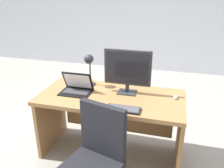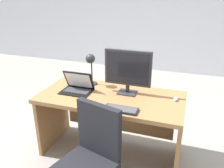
{
  "view_description": "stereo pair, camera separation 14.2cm",
  "coord_description": "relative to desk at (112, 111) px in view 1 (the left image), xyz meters",
  "views": [
    {
      "loc": [
        0.61,
        -2.19,
        1.81
      ],
      "look_at": [
        0.0,
        0.04,
        0.86
      ],
      "focal_mm": 37.59,
      "sensor_mm": 36.0,
      "label": 1
    },
    {
      "loc": [
        0.75,
        -2.15,
        1.81
      ],
      "look_at": [
        0.0,
        0.04,
        0.86
      ],
      "focal_mm": 37.59,
      "sensor_mm": 36.0,
      "label": 2
    }
  ],
  "objects": [
    {
      "name": "laptop",
      "position": [
        -0.39,
        -0.04,
        0.28
      ],
      "size": [
        0.34,
        0.25,
        0.23
      ],
      "color": "black",
      "rests_on": "desk"
    },
    {
      "name": "back_wall",
      "position": [
        0.0,
        3.2,
        0.87
      ],
      "size": [
        10.0,
        0.1,
        2.8
      ],
      "primitive_type": "cube",
      "color": "silver",
      "rests_on": "ground"
    },
    {
      "name": "monitor",
      "position": [
        0.15,
        0.08,
        0.48
      ],
      "size": [
        0.5,
        0.16,
        0.48
      ],
      "color": "#2D2D33",
      "rests_on": "desk"
    },
    {
      "name": "mouse",
      "position": [
        0.67,
        0.06,
        0.23
      ],
      "size": [
        0.04,
        0.07,
        0.03
      ],
      "color": "silver",
      "rests_on": "desk"
    },
    {
      "name": "desk_lamp",
      "position": [
        -0.32,
        0.17,
        0.48
      ],
      "size": [
        0.12,
        0.14,
        0.38
      ],
      "color": "#2D2D33",
      "rests_on": "desk"
    },
    {
      "name": "desk",
      "position": [
        0.0,
        0.0,
        0.0
      ],
      "size": [
        1.55,
        0.75,
        0.74
      ],
      "color": "#9E7042",
      "rests_on": "ground"
    },
    {
      "name": "office_chair",
      "position": [
        0.03,
        -0.73,
        -0.18
      ],
      "size": [
        0.57,
        0.58,
        0.91
      ],
      "color": "black",
      "rests_on": "ground"
    },
    {
      "name": "keyboard",
      "position": [
        0.2,
        -0.32,
        0.22
      ],
      "size": [
        0.32,
        0.13,
        0.02
      ],
      "color": "black",
      "rests_on": "desk"
    },
    {
      "name": "ground",
      "position": [
        0.0,
        1.46,
        -0.53
      ],
      "size": [
        12.0,
        12.0,
        0.0
      ],
      "primitive_type": "plane",
      "color": "gray"
    }
  ]
}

